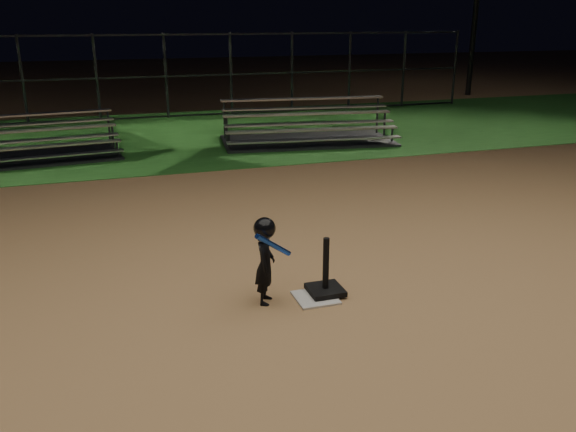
# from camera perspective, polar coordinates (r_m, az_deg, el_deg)

# --- Properties ---
(ground) EXTENTS (80.00, 80.00, 0.00)m
(ground) POSITION_cam_1_polar(r_m,az_deg,el_deg) (6.70, 2.65, -7.88)
(ground) COLOR #B18150
(ground) RESTS_ON ground
(grass_strip) EXTENTS (60.00, 8.00, 0.01)m
(grass_strip) POSITION_cam_1_polar(r_m,az_deg,el_deg) (16.04, -9.99, 7.60)
(grass_strip) COLOR #20571C
(grass_strip) RESTS_ON ground
(home_plate) EXTENTS (0.45, 0.45, 0.02)m
(home_plate) POSITION_cam_1_polar(r_m,az_deg,el_deg) (6.70, 2.65, -7.79)
(home_plate) COLOR beige
(home_plate) RESTS_ON ground
(batting_tee) EXTENTS (0.38, 0.38, 0.65)m
(batting_tee) POSITION_cam_1_polar(r_m,az_deg,el_deg) (6.75, 3.60, -6.43)
(batting_tee) COLOR black
(batting_tee) RESTS_ON home_plate
(child_batter) EXTENTS (0.48, 0.48, 0.98)m
(child_batter) POSITION_cam_1_polar(r_m,az_deg,el_deg) (6.41, -2.19, -4.03)
(child_batter) COLOR black
(child_batter) RESTS_ON ground
(bleacher_left) EXTENTS (3.95, 2.25, 0.92)m
(bleacher_left) POSITION_cam_1_polar(r_m,az_deg,el_deg) (14.15, -23.55, 5.65)
(bleacher_left) COLOR silver
(bleacher_left) RESTS_ON ground
(bleacher_right) EXTENTS (4.37, 2.52, 1.02)m
(bleacher_right) POSITION_cam_1_polar(r_m,az_deg,el_deg) (14.87, 1.90, 7.83)
(bleacher_right) COLOR #BBBBC0
(bleacher_right) RESTS_ON ground
(backstop_fence) EXTENTS (20.08, 0.08, 2.50)m
(backstop_fence) POSITION_cam_1_polar(r_m,az_deg,el_deg) (18.81, -11.57, 12.94)
(backstop_fence) COLOR #38383D
(backstop_fence) RESTS_ON ground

